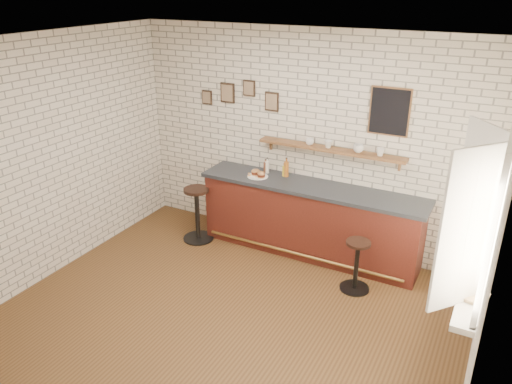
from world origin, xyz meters
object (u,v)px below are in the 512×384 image
Objects in this scene: bar_counter at (310,219)px; book_lower at (468,295)px; ciabatta_sandwich at (258,173)px; book_upper at (468,294)px; bar_stool_right at (357,264)px; shelf_cup_b at (328,144)px; bitters_bottle_brown at (266,167)px; shelf_cup_a at (310,142)px; bitters_bottle_white at (267,167)px; bitters_bottle_amber at (286,169)px; shelf_cup_d at (380,152)px; bar_stool_left at (197,212)px; shelf_cup_c at (358,148)px; condiment_bottle_yellow at (284,171)px; sandwich_plate at (258,176)px.

book_lower is at bearing -36.29° from bar_counter.
book_upper is (2.91, -1.53, -0.10)m from ciabatta_sandwich.
shelf_cup_b is at bearing 132.85° from bar_stool_right.
bar_counter is 0.97m from bitters_bottle_brown.
bitters_bottle_brown is at bearing 86.10° from ciabatta_sandwich.
shelf_cup_a is at bearing 21.47° from ciabatta_sandwich.
shelf_cup_b reaches higher than bar_stool_right.
bitters_bottle_white is at bearing 168.89° from bar_counter.
bitters_bottle_amber is at bearing -0.00° from bitters_bottle_white.
bitters_bottle_amber is at bearing 0.00° from bitters_bottle_brown.
bitters_bottle_brown is at bearing 155.88° from bar_stool_right.
bitters_bottle_brown reaches higher than bar_stool_right.
shelf_cup_a reaches higher than book_lower.
shelf_cup_b is (0.86, 0.06, 0.45)m from bitters_bottle_white.
bar_stool_right is at bearing -34.05° from bar_counter.
shelf_cup_d reaches higher than bitters_bottle_amber.
bar_stool_left is 3.70× the size of book_lower.
book_lower is (2.87, -1.72, -0.16)m from bitters_bottle_white.
book_lower is at bearing -30.86° from bitters_bottle_white.
bitters_bottle_white is 1.72× the size of shelf_cup_c.
shelf_cup_b reaches higher than bitters_bottle_brown.
condiment_bottle_yellow reaches higher than bar_counter.
shelf_cup_c is at bearing 10.83° from sandwich_plate.
condiment_bottle_yellow is at bearing 180.00° from bitters_bottle_amber.
shelf_cup_a is (0.63, 0.06, 0.45)m from bitters_bottle_brown.
bitters_bottle_amber is at bearing 29.44° from sandwich_plate.
bar_stool_right is (1.29, -0.72, -0.77)m from bitters_bottle_amber.
bitters_bottle_white is at bearing 164.10° from book_lower.
bitters_bottle_white is 1.61m from shelf_cup_d.
bar_stool_left is at bearing -147.12° from bitters_bottle_white.
sandwich_plate is at bearing 163.44° from shelf_cup_d.
shelf_cup_c reaches higher than book_upper.
ciabatta_sandwich is 1.42m from shelf_cup_c.
bar_counter is 4.66× the size of bar_stool_right.
sandwich_plate is 1.39× the size of bitters_bottle_brown.
bitters_bottle_amber is (-0.44, 0.14, 0.62)m from bar_counter.
book_lower reaches higher than bar_stool_right.
shelf_cup_b is (0.26, 0.00, 0.00)m from shelf_cup_a.
shelf_cup_b is (0.57, 0.06, 0.43)m from bitters_bottle_amber.
bitters_bottle_white is (0.03, 0.00, 0.01)m from bitters_bottle_brown.
book_upper is (1.61, -1.78, -0.59)m from shelf_cup_c.
shelf_cup_c reaches higher than shelf_cup_d.
shelf_cup_c is (0.40, 0.00, 0.00)m from shelf_cup_b.
shelf_cup_d is (1.59, 0.25, 0.49)m from ciabatta_sandwich.
bar_stool_left is 3.94m from book_upper.
sandwich_plate is at bearing -150.56° from bitters_bottle_amber.
sandwich_plate is 0.38m from condiment_bottle_yellow.
shelf_cup_b is 0.40m from shelf_cup_c.
shelf_cup_c is (0.97, 0.06, 0.43)m from bitters_bottle_amber.
condiment_bottle_yellow is at bearing 161.58° from book_lower.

